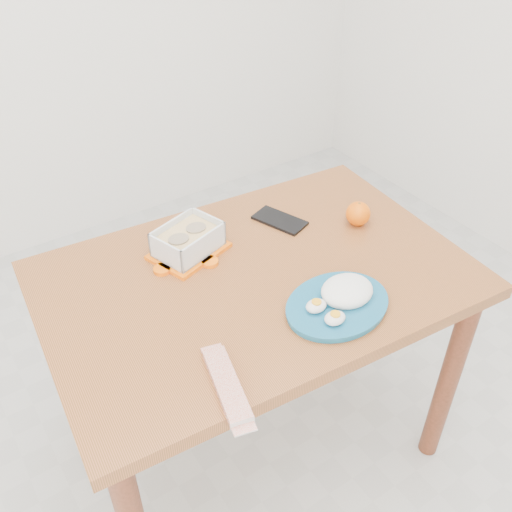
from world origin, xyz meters
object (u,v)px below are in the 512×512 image
food_container (188,241)px  rice_plate (341,299)px  dining_table (256,304)px  orange_fruit (358,214)px  smartphone (280,220)px

food_container → rice_plate: bearing=-80.3°
dining_table → rice_plate: 0.28m
orange_fruit → smartphone: size_ratio=0.46×
orange_fruit → rice_plate: bearing=-138.3°
orange_fruit → rice_plate: rice_plate is taller
food_container → orange_fruit: food_container is taller
food_container → orange_fruit: size_ratio=3.23×
dining_table → smartphone: smartphone is taller
orange_fruit → smartphone: 0.23m
rice_plate → food_container: bearing=112.3°
smartphone → orange_fruit: bearing=-56.7°
orange_fruit → rice_plate: (-0.28, -0.25, -0.01)m
orange_fruit → smartphone: (-0.18, 0.14, -0.03)m
food_container → orange_fruit: bearing=-35.2°
orange_fruit → smartphone: bearing=143.3°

